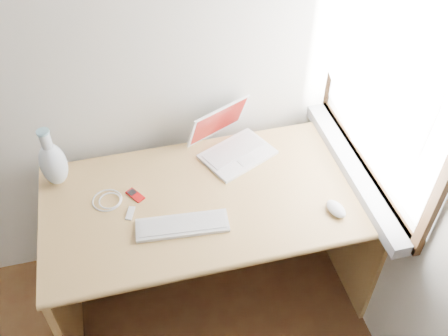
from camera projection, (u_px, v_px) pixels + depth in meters
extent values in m
cube|color=silver|center=(392.00, 67.00, 1.90)|extent=(0.01, 0.90, 1.00)
cube|color=gray|center=(353.00, 168.00, 2.26)|extent=(0.10, 0.96, 0.06)
cube|color=white|center=(375.00, 63.00, 1.87)|extent=(0.02, 0.84, 0.92)
cube|color=tan|center=(211.00, 198.00, 2.18)|extent=(1.46, 0.73, 0.03)
cube|color=tan|center=(64.00, 281.00, 2.33)|extent=(0.03, 0.69, 0.74)
cube|color=tan|center=(347.00, 223.00, 2.58)|extent=(0.03, 0.69, 0.74)
cube|color=tan|center=(197.00, 184.00, 2.61)|extent=(1.40, 0.03, 0.50)
cube|color=white|center=(238.00, 154.00, 2.35)|extent=(0.38, 0.34, 0.02)
cube|color=silver|center=(238.00, 153.00, 2.34)|extent=(0.31, 0.23, 0.00)
cube|color=white|center=(232.00, 122.00, 2.35)|extent=(0.32, 0.21, 0.20)
cube|color=maroon|center=(232.00, 122.00, 2.35)|extent=(0.30, 0.18, 0.18)
cube|color=silver|center=(182.00, 225.00, 2.04)|extent=(0.39, 0.15, 0.02)
cube|color=silver|center=(182.00, 224.00, 2.03)|extent=(0.36, 0.12, 0.00)
ellipsoid|color=white|center=(336.00, 209.00, 2.09)|extent=(0.09, 0.12, 0.04)
cube|color=#A30B0B|center=(135.00, 195.00, 2.17)|extent=(0.08, 0.10, 0.01)
cube|color=black|center=(135.00, 194.00, 2.16)|extent=(0.04, 0.04, 0.00)
torus|color=silver|center=(107.00, 200.00, 2.15)|extent=(0.17, 0.17, 0.01)
cube|color=silver|center=(130.00, 213.00, 2.10)|extent=(0.05, 0.08, 0.01)
ellipsoid|color=white|center=(54.00, 164.00, 2.15)|extent=(0.12, 0.12, 0.22)
cylinder|color=white|center=(46.00, 140.00, 2.05)|extent=(0.05, 0.05, 0.09)
cylinder|color=#81BACF|center=(43.00, 132.00, 2.02)|extent=(0.05, 0.05, 0.01)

